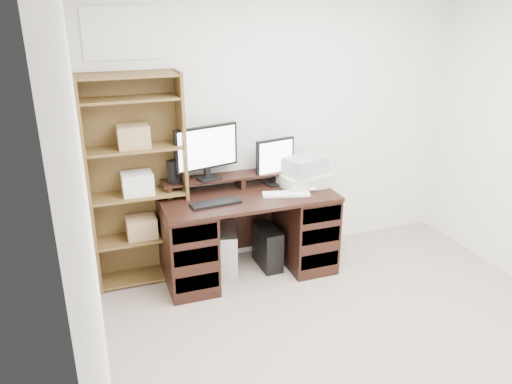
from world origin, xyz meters
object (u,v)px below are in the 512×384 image
tower_black (268,247)px  monitor_small (275,160)px  printer (304,179)px  tower_silver (226,251)px  monitor_wide (207,150)px  desk (248,232)px  bookshelf (137,180)px

tower_black → monitor_small: bearing=48.8°
printer → tower_silver: (-0.76, 0.00, -0.59)m
monitor_small → printer: monitor_small is taller
monitor_small → printer: bearing=-39.1°
monitor_wide → tower_black: bearing=-31.3°
monitor_small → tower_black: monitor_small is taller
tower_black → monitor_wide: bearing=162.1°
desk → monitor_wide: monitor_wide is taller
desk → monitor_small: (0.32, 0.18, 0.59)m
tower_silver → bookshelf: bookshelf is taller
monitor_wide → bookshelf: 0.64m
tower_silver → tower_black: (0.40, -0.02, -0.02)m
monitor_small → tower_silver: bearing=-178.0°
monitor_small → tower_black: (-0.12, -0.14, -0.79)m
desk → bookshelf: (-0.90, 0.21, 0.53)m
desk → tower_silver: bearing=164.2°
monitor_small → tower_silver: size_ratio=0.99×
monitor_wide → desk: bearing=-46.7°
desk → monitor_wide: size_ratio=2.60×
desk → tower_black: (0.20, 0.04, -0.20)m
monitor_small → bookshelf: size_ratio=0.23×
desk → monitor_small: size_ratio=3.57×
monitor_wide → tower_silver: bearing=-66.1°
desk → monitor_wide: bearing=147.5°
monitor_wide → tower_silver: size_ratio=1.36×
monitor_small → tower_black: bearing=-141.6°
desk → tower_black: 0.29m
desk → monitor_wide: 0.82m
desk → monitor_small: 0.70m
desk → bookshelf: bearing=166.7°
monitor_wide → monitor_small: (0.62, -0.01, -0.15)m
desk → tower_black: desk is taller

